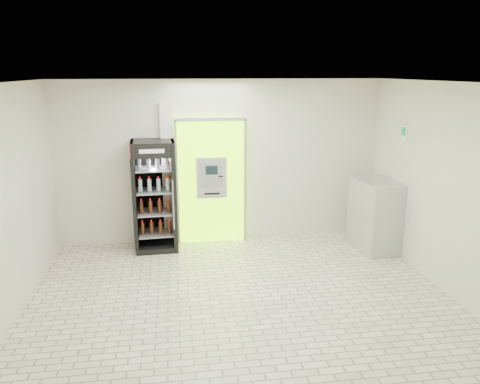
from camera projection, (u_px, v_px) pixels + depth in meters
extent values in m
plane|color=beige|center=(241.00, 298.00, 6.65)|extent=(6.00, 6.00, 0.00)
plane|color=silver|center=(221.00, 162.00, 8.67)|extent=(6.00, 0.00, 6.00)
plane|color=silver|center=(285.00, 275.00, 3.88)|extent=(6.00, 0.00, 6.00)
plane|color=silver|center=(4.00, 206.00, 5.86)|extent=(0.00, 5.00, 5.00)
plane|color=silver|center=(448.00, 189.00, 6.69)|extent=(0.00, 5.00, 5.00)
plane|color=white|center=(241.00, 82.00, 5.89)|extent=(6.00, 6.00, 0.00)
cube|color=#98FF00|center=(211.00, 181.00, 8.66)|extent=(1.20, 0.12, 2.30)
cube|color=gray|center=(210.00, 119.00, 8.30)|extent=(1.28, 0.04, 0.06)
cube|color=gray|center=(177.00, 183.00, 8.51)|extent=(0.04, 0.04, 2.30)
cube|color=gray|center=(245.00, 181.00, 8.68)|extent=(0.04, 0.04, 2.30)
cube|color=black|center=(217.00, 216.00, 8.79)|extent=(0.62, 0.01, 0.67)
cube|color=black|center=(192.00, 138.00, 8.35)|extent=(0.22, 0.01, 0.18)
cube|color=#A9ACB1|center=(212.00, 177.00, 8.53)|extent=(0.55, 0.12, 0.75)
cube|color=black|center=(212.00, 170.00, 8.43)|extent=(0.22, 0.01, 0.16)
cube|color=gray|center=(212.00, 185.00, 8.50)|extent=(0.16, 0.01, 0.12)
cube|color=black|center=(221.00, 176.00, 8.48)|extent=(0.09, 0.01, 0.02)
cube|color=black|center=(212.00, 194.00, 8.54)|extent=(0.28, 0.01, 0.03)
cube|color=silver|center=(168.00, 175.00, 8.53)|extent=(0.22, 0.10, 2.60)
cube|color=#193FB2|center=(168.00, 156.00, 8.39)|extent=(0.09, 0.01, 0.06)
cube|color=red|center=(168.00, 163.00, 8.42)|extent=(0.09, 0.01, 0.06)
cube|color=yellow|center=(168.00, 170.00, 8.46)|extent=(0.09, 0.01, 0.06)
cube|color=orange|center=(168.00, 177.00, 8.49)|extent=(0.09, 0.01, 0.06)
cube|color=red|center=(169.00, 184.00, 8.52)|extent=(0.09, 0.01, 0.06)
cube|color=black|center=(155.00, 196.00, 8.30)|extent=(0.77, 0.71, 1.97)
cube|color=black|center=(155.00, 192.00, 8.59)|extent=(0.74, 0.09, 1.97)
cube|color=#B30915|center=(152.00, 151.00, 7.76)|extent=(0.72, 0.04, 0.24)
cube|color=white|center=(152.00, 151.00, 7.75)|extent=(0.41, 0.02, 0.07)
cube|color=black|center=(157.00, 245.00, 8.53)|extent=(0.77, 0.71, 0.10)
cylinder|color=gray|center=(173.00, 205.00, 8.02)|extent=(0.03, 0.03, 0.89)
cube|color=gray|center=(157.00, 233.00, 8.47)|extent=(0.65, 0.60, 0.02)
cube|color=gray|center=(156.00, 212.00, 8.37)|extent=(0.65, 0.60, 0.02)
cube|color=gray|center=(155.00, 191.00, 8.27)|extent=(0.65, 0.60, 0.02)
cube|color=gray|center=(153.00, 169.00, 8.17)|extent=(0.65, 0.60, 0.02)
cube|color=#A9ACB1|center=(376.00, 215.00, 8.36)|extent=(0.73, 1.01, 1.27)
cube|color=gray|center=(359.00, 213.00, 8.30)|extent=(0.10, 0.93, 0.01)
cube|color=white|center=(404.00, 133.00, 7.87)|extent=(0.02, 0.22, 0.26)
cube|color=#0B7F3A|center=(403.00, 131.00, 7.86)|extent=(0.00, 0.14, 0.14)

